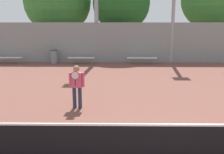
{
  "coord_description": "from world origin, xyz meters",
  "views": [
    {
      "loc": [
        -1.14,
        -5.58,
        3.31
      ],
      "look_at": [
        -1.28,
        4.96,
        0.92
      ],
      "focal_mm": 42.0,
      "sensor_mm": 36.0,
      "label": 1
    }
  ],
  "objects": [
    {
      "name": "trash_bin",
      "position": [
        -5.7,
        13.54,
        0.49
      ],
      "size": [
        0.54,
        0.54,
        0.98
      ],
      "color": "gray",
      "rests_on": "ground_plane"
    },
    {
      "name": "tennis_net",
      "position": [
        0.0,
        0.0,
        0.49
      ],
      "size": [
        10.29,
        0.09,
        0.96
      ],
      "color": "#99999E",
      "rests_on": "ground_plane"
    },
    {
      "name": "bench_courtside_far",
      "position": [
        0.79,
        13.36,
        0.43
      ],
      "size": [
        2.16,
        0.4,
        0.47
      ],
      "color": "white",
      "rests_on": "ground_plane"
    },
    {
      "name": "back_fence",
      "position": [
        0.0,
        14.03,
        1.48
      ],
      "size": [
        32.42,
        0.06,
        2.97
      ],
      "color": "gray",
      "rests_on": "ground_plane"
    },
    {
      "name": "tennis_player",
      "position": [
        -2.57,
        3.75,
        0.93
      ],
      "size": [
        0.58,
        0.41,
        1.62
      ],
      "rotation": [
        0.0,
        0.0,
        -0.03
      ],
      "color": "#282D47",
      "rests_on": "ground_plane"
    },
    {
      "name": "tree_dark_dense",
      "position": [
        -0.66,
        17.42,
        4.53
      ],
      "size": [
        4.87,
        4.87,
        6.97
      ],
      "color": "brown",
      "rests_on": "ground_plane"
    },
    {
      "name": "bench_courtside_near",
      "position": [
        -3.64,
        13.36,
        0.43
      ],
      "size": [
        1.95,
        0.4,
        0.47
      ],
      "color": "white",
      "rests_on": "ground_plane"
    },
    {
      "name": "tree_green_broad",
      "position": [
        -6.33,
        18.59,
        4.73
      ],
      "size": [
        5.95,
        5.95,
        7.71
      ],
      "color": "brown",
      "rests_on": "ground_plane"
    },
    {
      "name": "bench_adjacent_court",
      "position": [
        -9.09,
        13.36,
        0.43
      ],
      "size": [
        2.12,
        0.4,
        0.47
      ],
      "color": "white",
      "rests_on": "ground_plane"
    }
  ]
}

